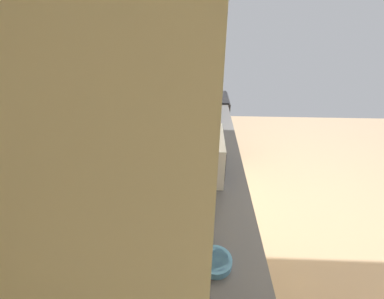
% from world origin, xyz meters
% --- Properties ---
extents(ground_plane, '(6.48, 6.48, 0.00)m').
position_xyz_m(ground_plane, '(0.00, 0.00, 0.00)').
color(ground_plane, tan).
extents(wall_back, '(4.17, 0.12, 2.63)m').
position_xyz_m(wall_back, '(0.00, 1.68, 1.32)').
color(wall_back, beige).
rests_on(wall_back, ground_plane).
extents(counter_run, '(3.36, 0.66, 0.93)m').
position_xyz_m(counter_run, '(-0.34, 1.31, 0.46)').
color(counter_run, beige).
rests_on(counter_run, ground_plane).
extents(upper_cabinets, '(2.49, 0.32, 0.68)m').
position_xyz_m(upper_cabinets, '(-0.34, 1.46, 1.92)').
color(upper_cabinets, beige).
extents(oven_range, '(0.59, 0.69, 1.11)m').
position_xyz_m(oven_range, '(1.63, 1.28, 0.48)').
color(oven_range, black).
rests_on(oven_range, ground_plane).
extents(microwave, '(0.46, 0.34, 0.31)m').
position_xyz_m(microwave, '(-0.20, 1.32, 1.08)').
color(microwave, white).
rests_on(microwave, counter_run).
extents(bowl, '(0.17, 0.17, 0.04)m').
position_xyz_m(bowl, '(-1.00, 1.24, 0.95)').
color(bowl, '#4C8CBF').
rests_on(bowl, counter_run).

